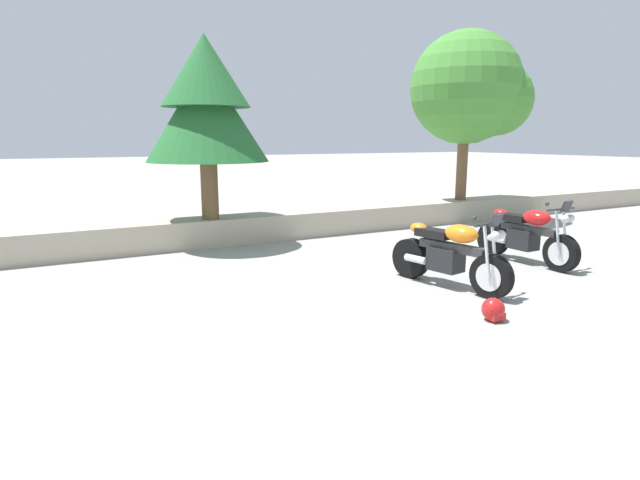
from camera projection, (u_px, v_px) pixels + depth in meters
ground_plane at (252, 322)px, 6.23m from camera, size 120.00×120.00×0.00m
stone_wall at (164, 235)px, 10.32m from camera, size 36.00×0.80×0.55m
motorcycle_orange_centre at (450, 255)px, 7.59m from camera, size 0.78×2.05×1.18m
motorcycle_red_far_right at (527, 236)px, 9.09m from camera, size 0.67×2.06×1.18m
rider_helmet at (494, 310)px, 6.25m from camera, size 0.28×0.28×0.28m
pine_tree_far_left at (206, 102)px, 10.16m from camera, size 2.40×2.40×3.60m
leafy_tree_mid_left at (472, 91)px, 13.34m from camera, size 3.00×2.86×4.32m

